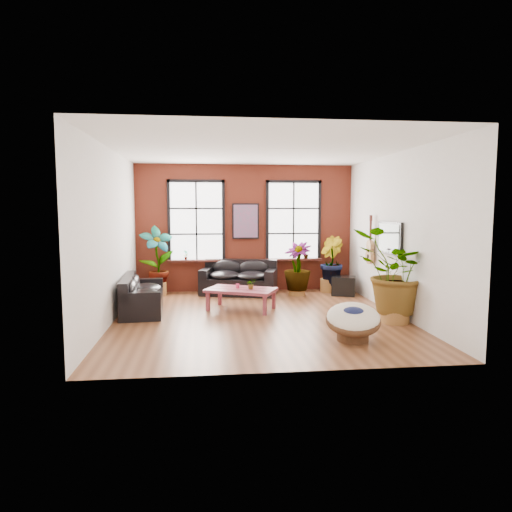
{
  "coord_description": "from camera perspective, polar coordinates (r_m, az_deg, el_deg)",
  "views": [
    {
      "loc": [
        -1.12,
        -9.39,
        2.31
      ],
      "look_at": [
        0.0,
        0.6,
        1.25
      ],
      "focal_mm": 32.0,
      "sensor_mm": 36.0,
      "label": 1
    }
  ],
  "objects": [
    {
      "name": "floor_plant_right_wall",
      "position": [
        9.59,
        16.96,
        -1.92
      ],
      "size": [
        1.94,
        1.82,
        1.74
      ],
      "primitive_type": "imported",
      "rotation": [
        0.0,
        0.0,
        3.51
      ],
      "color": "#154F1B",
      "rests_on": "ground"
    },
    {
      "name": "papasan_chair",
      "position": [
        8.18,
        12.04,
        -7.86
      ],
      "size": [
        1.16,
        1.17,
        0.71
      ],
      "rotation": [
        0.0,
        0.0,
        -0.26
      ],
      "color": "#51321D",
      "rests_on": "ground"
    },
    {
      "name": "sill_plant_left",
      "position": [
        12.6,
        -8.78,
        0.14
      ],
      "size": [
        0.17,
        0.17,
        0.27
      ],
      "primitive_type": "imported",
      "rotation": [
        0.0,
        0.0,
        0.79
      ],
      "color": "#154F1B",
      "rests_on": "room"
    },
    {
      "name": "table_plant",
      "position": [
        10.3,
        -0.63,
        -3.52
      ],
      "size": [
        0.25,
        0.23,
        0.23
      ],
      "primitive_type": "imported",
      "rotation": [
        0.0,
        0.0,
        0.29
      ],
      "color": "#154F1B",
      "rests_on": "coffee_table"
    },
    {
      "name": "room",
      "position": [
        9.62,
        0.3,
        2.66
      ],
      "size": [
        6.04,
        6.54,
        3.54
      ],
      "color": "brown",
      "rests_on": "ground"
    },
    {
      "name": "floor_plant_mid",
      "position": [
        12.11,
        5.21,
        -1.29
      ],
      "size": [
        1.0,
        1.0,
        1.27
      ],
      "primitive_type": "imported",
      "rotation": [
        0.0,
        0.0,
        5.62
      ],
      "color": "#154F1B",
      "rests_on": "ground"
    },
    {
      "name": "pot_back_right",
      "position": [
        12.81,
        9.16,
        -3.63
      ],
      "size": [
        0.66,
        0.66,
        0.36
      ],
      "rotation": [
        0.0,
        0.0,
        0.42
      ],
      "color": "#9F6B34",
      "rests_on": "ground"
    },
    {
      "name": "poster",
      "position": [
        12.63,
        -1.31,
        4.38
      ],
      "size": [
        0.74,
        0.06,
        0.98
      ],
      "color": "black",
      "rests_on": "room"
    },
    {
      "name": "media_box",
      "position": [
        12.37,
        10.89,
        -3.68
      ],
      "size": [
        0.74,
        0.68,
        0.5
      ],
      "rotation": [
        0.0,
        0.0,
        -0.36
      ],
      "color": "black",
      "rests_on": "ground"
    },
    {
      "name": "tv_wall_unit",
      "position": [
        10.81,
        15.65,
        1.72
      ],
      "size": [
        0.13,
        1.86,
        1.2
      ],
      "color": "black",
      "rests_on": "room"
    },
    {
      "name": "sofa_back",
      "position": [
        12.3,
        -2.13,
        -2.87
      ],
      "size": [
        2.17,
        1.45,
        0.91
      ],
      "rotation": [
        0.0,
        0.0,
        -0.26
      ],
      "color": "black",
      "rests_on": "ground"
    },
    {
      "name": "pot_mid",
      "position": [
        12.23,
        5.12,
        -4.13
      ],
      "size": [
        0.55,
        0.55,
        0.32
      ],
      "rotation": [
        0.0,
        0.0,
        -0.3
      ],
      "color": "#9F6B34",
      "rests_on": "ground"
    },
    {
      "name": "floor_plant_back_right",
      "position": [
        12.76,
        9.3,
        -0.66
      ],
      "size": [
        0.72,
        0.84,
        1.39
      ],
      "primitive_type": "imported",
      "rotation": [
        0.0,
        0.0,
        1.71
      ],
      "color": "#154F1B",
      "rests_on": "ground"
    },
    {
      "name": "sill_plant_right",
      "position": [
        12.9,
        6.26,
        0.31
      ],
      "size": [
        0.19,
        0.19,
        0.27
      ],
      "primitive_type": "imported",
      "rotation": [
        0.0,
        0.0,
        3.49
      ],
      "color": "#154F1B",
      "rests_on": "room"
    },
    {
      "name": "sofa_left",
      "position": [
        10.54,
        -14.26,
        -4.82
      ],
      "size": [
        0.98,
        2.08,
        0.8
      ],
      "rotation": [
        0.0,
        0.0,
        1.64
      ],
      "color": "black",
      "rests_on": "ground"
    },
    {
      "name": "pot_right_wall",
      "position": [
        9.72,
        16.99,
        -6.72
      ],
      "size": [
        0.74,
        0.74,
        0.42
      ],
      "rotation": [
        0.0,
        0.0,
        -0.36
      ],
      "color": "#9F6B34",
      "rests_on": "ground"
    },
    {
      "name": "floor_plant_back_left",
      "position": [
        12.33,
        -12.24,
        -0.22
      ],
      "size": [
        1.05,
        0.89,
        1.7
      ],
      "primitive_type": "imported",
      "rotation": [
        0.0,
        0.0,
        0.37
      ],
      "color": "#154F1B",
      "rests_on": "ground"
    },
    {
      "name": "pot_back_left",
      "position": [
        12.41,
        -12.21,
        -4.03
      ],
      "size": [
        0.52,
        0.52,
        0.35
      ],
      "rotation": [
        0.0,
        0.0,
        -0.09
      ],
      "color": "#9F6B34",
      "rests_on": "ground"
    },
    {
      "name": "coffee_table",
      "position": [
        10.39,
        -1.87,
        -4.4
      ],
      "size": [
        1.74,
        1.42,
        0.59
      ],
      "rotation": [
        0.0,
        0.0,
        -0.43
      ],
      "color": "maroon",
      "rests_on": "ground"
    }
  ]
}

